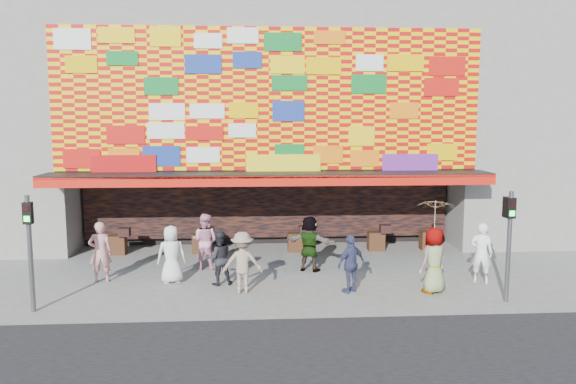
{
  "coord_description": "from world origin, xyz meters",
  "views": [
    {
      "loc": [
        -0.61,
        -15.69,
        4.88
      ],
      "look_at": [
        0.54,
        2.0,
        2.57
      ],
      "focal_mm": 35.0,
      "sensor_mm": 36.0,
      "label": 1
    }
  ],
  "objects_px": {
    "ped_a": "(171,254)",
    "parasol": "(436,217)",
    "ped_d": "(242,262)",
    "ped_i": "(205,241)",
    "signal_right": "(509,234)",
    "signal_left": "(29,240)",
    "ped_b": "(100,252)",
    "ped_c": "(219,258)",
    "ped_g": "(434,260)",
    "ped_f": "(310,243)",
    "ped_e": "(351,264)",
    "ped_h": "(481,253)"
  },
  "relations": [
    {
      "from": "ped_c",
      "to": "ped_f",
      "type": "relative_size",
      "value": 0.89
    },
    {
      "from": "ped_i",
      "to": "ped_a",
      "type": "bearing_deg",
      "value": 80.74
    },
    {
      "from": "ped_c",
      "to": "ped_g",
      "type": "height_order",
      "value": "ped_g"
    },
    {
      "from": "ped_b",
      "to": "ped_e",
      "type": "relative_size",
      "value": 1.11
    },
    {
      "from": "signal_right",
      "to": "ped_b",
      "type": "relative_size",
      "value": 1.63
    },
    {
      "from": "signal_left",
      "to": "ped_d",
      "type": "height_order",
      "value": "signal_left"
    },
    {
      "from": "ped_h",
      "to": "parasol",
      "type": "relative_size",
      "value": 0.96
    },
    {
      "from": "ped_e",
      "to": "ped_g",
      "type": "relative_size",
      "value": 0.89
    },
    {
      "from": "ped_e",
      "to": "ped_h",
      "type": "distance_m",
      "value": 4.11
    },
    {
      "from": "ped_g",
      "to": "ped_h",
      "type": "relative_size",
      "value": 1.02
    },
    {
      "from": "ped_d",
      "to": "ped_h",
      "type": "xyz_separation_m",
      "value": [
        7.11,
        0.5,
        0.04
      ]
    },
    {
      "from": "ped_a",
      "to": "ped_b",
      "type": "distance_m",
      "value": 2.16
    },
    {
      "from": "signal_right",
      "to": "ped_f",
      "type": "height_order",
      "value": "signal_right"
    },
    {
      "from": "signal_left",
      "to": "ped_b",
      "type": "relative_size",
      "value": 1.63
    },
    {
      "from": "ped_c",
      "to": "ped_f",
      "type": "xyz_separation_m",
      "value": [
        2.83,
        1.34,
        0.09
      ]
    },
    {
      "from": "signal_left",
      "to": "ped_c",
      "type": "relative_size",
      "value": 1.86
    },
    {
      "from": "ped_d",
      "to": "ped_i",
      "type": "relative_size",
      "value": 0.95
    },
    {
      "from": "signal_left",
      "to": "signal_right",
      "type": "distance_m",
      "value": 12.4
    },
    {
      "from": "ped_c",
      "to": "ped_d",
      "type": "xyz_separation_m",
      "value": [
        0.7,
        -0.81,
        0.06
      ]
    },
    {
      "from": "ped_e",
      "to": "ped_i",
      "type": "relative_size",
      "value": 0.91
    },
    {
      "from": "ped_a",
      "to": "ped_i",
      "type": "distance_m",
      "value": 1.78
    },
    {
      "from": "signal_left",
      "to": "ped_h",
      "type": "bearing_deg",
      "value": 8.09
    },
    {
      "from": "ped_a",
      "to": "ped_g",
      "type": "xyz_separation_m",
      "value": [
        7.52,
        -1.49,
        0.07
      ]
    },
    {
      "from": "ped_f",
      "to": "ped_d",
      "type": "bearing_deg",
      "value": 69.51
    },
    {
      "from": "signal_left",
      "to": "ped_e",
      "type": "xyz_separation_m",
      "value": [
        8.36,
        1.08,
        -1.03
      ]
    },
    {
      "from": "ped_a",
      "to": "ped_c",
      "type": "xyz_separation_m",
      "value": [
        1.43,
        -0.31,
        -0.06
      ]
    },
    {
      "from": "ped_a",
      "to": "parasol",
      "type": "height_order",
      "value": "parasol"
    },
    {
      "from": "signal_right",
      "to": "ped_d",
      "type": "relative_size",
      "value": 1.72
    },
    {
      "from": "ped_i",
      "to": "ped_e",
      "type": "bearing_deg",
      "value": 166.5
    },
    {
      "from": "ped_g",
      "to": "ped_i",
      "type": "xyz_separation_m",
      "value": [
        -6.65,
        3.04,
        -0.02
      ]
    },
    {
      "from": "ped_d",
      "to": "signal_left",
      "type": "bearing_deg",
      "value": 13.38
    },
    {
      "from": "ped_c",
      "to": "ped_d",
      "type": "relative_size",
      "value": 0.93
    },
    {
      "from": "ped_f",
      "to": "ped_h",
      "type": "relative_size",
      "value": 0.99
    },
    {
      "from": "ped_d",
      "to": "signal_right",
      "type": "bearing_deg",
      "value": 169.9
    },
    {
      "from": "parasol",
      "to": "ped_g",
      "type": "bearing_deg",
      "value": 180.0
    },
    {
      "from": "ped_a",
      "to": "ped_c",
      "type": "bearing_deg",
      "value": 156.38
    },
    {
      "from": "signal_left",
      "to": "ped_b",
      "type": "xyz_separation_m",
      "value": [
        1.02,
        2.59,
        -0.94
      ]
    },
    {
      "from": "ped_c",
      "to": "ped_d",
      "type": "distance_m",
      "value": 1.07
    },
    {
      "from": "ped_i",
      "to": "parasol",
      "type": "xyz_separation_m",
      "value": [
        6.65,
        -3.04,
        1.27
      ]
    },
    {
      "from": "signal_right",
      "to": "parasol",
      "type": "bearing_deg",
      "value": 152.55
    },
    {
      "from": "ped_a",
      "to": "ped_g",
      "type": "bearing_deg",
      "value": 157.39
    },
    {
      "from": "signal_left",
      "to": "ped_a",
      "type": "bearing_deg",
      "value": 36.92
    },
    {
      "from": "ped_d",
      "to": "ped_a",
      "type": "bearing_deg",
      "value": -27.65
    },
    {
      "from": "signal_right",
      "to": "ped_e",
      "type": "distance_m",
      "value": 4.31
    },
    {
      "from": "ped_h",
      "to": "ped_e",
      "type": "bearing_deg",
      "value": 34.38
    },
    {
      "from": "ped_e",
      "to": "ped_d",
      "type": "bearing_deg",
      "value": -36.98
    },
    {
      "from": "ped_e",
      "to": "ped_i",
      "type": "height_order",
      "value": "ped_i"
    },
    {
      "from": "ped_a",
      "to": "ped_d",
      "type": "xyz_separation_m",
      "value": [
        2.13,
        -1.12,
        0.0
      ]
    },
    {
      "from": "ped_i",
      "to": "ped_f",
      "type": "bearing_deg",
      "value": -168.92
    },
    {
      "from": "signal_right",
      "to": "ped_b",
      "type": "height_order",
      "value": "signal_right"
    }
  ]
}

